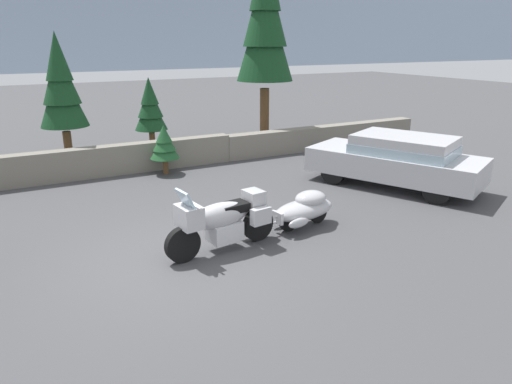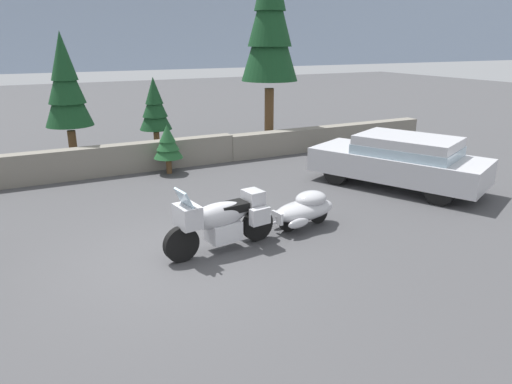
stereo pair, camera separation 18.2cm
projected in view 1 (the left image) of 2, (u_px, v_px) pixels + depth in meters
The scene contains 10 objects.
ground_plane at pixel (173, 262), 8.40m from camera, with size 80.00×80.00×0.00m, color #424244.
stone_guard_wall at pixel (96, 162), 13.57m from camera, with size 24.00×0.56×0.87m.
distant_ridgeline at pixel (2, 16), 86.74m from camera, with size 240.00×80.00×16.00m, color #8C9EB7.
touring_motorcycle at pixel (222, 220), 8.68m from camera, with size 2.31×0.93×1.33m.
car_shaped_trailer at pixel (304, 208), 9.88m from camera, with size 2.23×0.91×0.76m.
sedan_at_right_edge at pixel (397, 159), 12.51m from camera, with size 3.56×4.85×1.41m.
pine_tree_tall at pixel (265, 18), 16.59m from camera, with size 2.05×2.05×7.25m.
pine_tree_secondary at pixel (150, 107), 15.89m from camera, with size 1.10×1.10×2.62m.
pine_tree_far_right at pixel (61, 85), 13.71m from camera, with size 1.40×1.40×4.05m.
pine_sapling_near at pixel (164, 144), 13.68m from camera, with size 0.86×0.86×1.46m.
Camera 1 is at (-2.29, -7.40, 3.78)m, focal length 32.93 mm.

